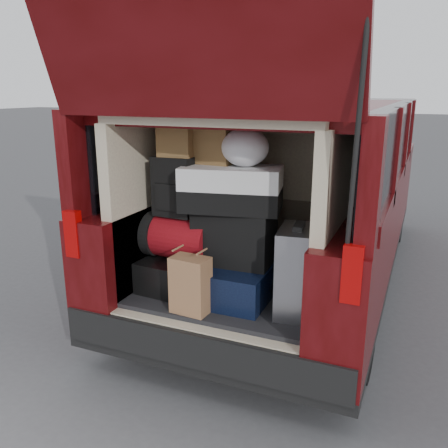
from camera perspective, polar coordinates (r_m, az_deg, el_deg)
The scene contains 14 objects.
ground at distance 3.39m, azimuth -0.50°, elevation -18.06°, with size 80.00×80.00×0.00m, color #3D3D40.
minivan at distance 4.68m, azimuth 8.64°, elevation 3.55°, with size 1.90×5.35×2.77m.
load_floor at distance 3.47m, azimuth 1.35°, elevation -11.95°, with size 1.24×1.05×0.55m, color black.
black_hardshell at distance 3.38m, azimuth -5.44°, elevation -5.64°, with size 0.40×0.55×0.22m, color black.
navy_hardshell at distance 3.16m, azimuth 1.63°, elevation -6.99°, with size 0.43×0.53×0.23m, color black.
silver_roller at distance 2.95m, azimuth 8.79°, elevation -5.63°, with size 0.23×0.36×0.54m, color silver.
kraft_bag at distance 2.96m, azimuth -4.05°, elevation -7.33°, with size 0.23×0.15×0.36m, color #996A45.
red_duffel at distance 3.26m, azimuth -5.28°, elevation -1.54°, with size 0.47×0.31×0.31m, color maroon.
black_soft_case at distance 3.13m, azimuth 1.24°, elevation -1.47°, with size 0.50×0.30×0.36m, color black.
backpack at distance 3.18m, azimuth -5.89°, elevation 4.53°, with size 0.28×0.17×0.40m, color black.
twotone_duffel at distance 3.03m, azimuth 0.88°, elevation 4.28°, with size 0.63×0.33×0.28m, color silver.
grocery_sack_lower at distance 3.15m, azimuth -5.56°, elevation 9.98°, with size 0.23×0.19×0.21m, color brown.
grocery_sack_upper at distance 3.12m, azimuth -0.97°, elevation 9.53°, with size 0.24×0.20×0.24m, color brown.
plastic_bag_center at distance 2.99m, azimuth 2.55°, elevation 9.20°, with size 0.30×0.28×0.24m, color white.
Camera 1 is at (1.13, -2.58, 1.89)m, focal length 38.00 mm.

